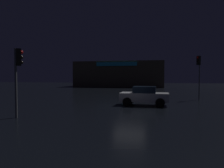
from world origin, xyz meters
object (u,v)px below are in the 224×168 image
traffic_signal_main (18,68)px  traffic_signal_opposite (199,67)px  car_near (144,96)px  store_building (119,74)px

traffic_signal_main → traffic_signal_opposite: traffic_signal_opposite is taller
traffic_signal_opposite → car_near: 7.70m
car_near → traffic_signal_opposite: bearing=43.5°
traffic_signal_main → car_near: size_ratio=1.01×
traffic_signal_main → car_near: bearing=42.4°
store_building → traffic_signal_opposite: 28.39m
store_building → car_near: bearing=-77.3°
traffic_signal_main → traffic_signal_opposite: bearing=42.8°
store_building → traffic_signal_opposite: bearing=-64.6°
traffic_signal_main → traffic_signal_opposite: size_ratio=0.89×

